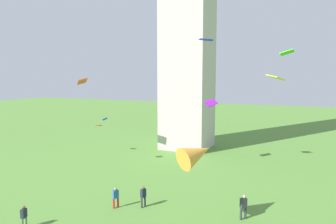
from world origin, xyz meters
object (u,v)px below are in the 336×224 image
object	(u,v)px
kite_flying_1	(206,40)
kite_flying_5	(276,77)
person_0	(243,205)
kite_flying_2	(105,119)
kite_flying_4	(197,154)
kite_flying_7	(99,125)
kite_flying_8	(211,103)
person_3	(143,195)
kite_flying_0	(287,52)
person_2	(116,196)
person_5	(24,216)
kite_flying_6	(82,81)

from	to	relation	value
kite_flying_1	kite_flying_5	size ratio (longest dim) A/B	0.87
person_0	kite_flying_1	world-z (taller)	kite_flying_1
kite_flying_2	kite_flying_4	size ratio (longest dim) A/B	0.34
kite_flying_7	kite_flying_8	world-z (taller)	kite_flying_8
person_0	kite_flying_1	distance (m)	16.18
kite_flying_4	person_0	bearing A→B (deg)	-98.15
person_3	kite_flying_0	distance (m)	15.14
person_2	person_5	world-z (taller)	person_2
kite_flying_7	person_2	bearing A→B (deg)	148.34
kite_flying_4	kite_flying_7	bearing A→B (deg)	-4.18
person_2	kite_flying_8	distance (m)	15.62
person_5	kite_flying_7	distance (m)	20.66
kite_flying_0	kite_flying_6	world-z (taller)	kite_flying_0
person_3	kite_flying_4	size ratio (longest dim) A/B	0.57
kite_flying_1	kite_flying_4	xyz separation A→B (m)	(2.92, -11.02, -8.70)
person_2	person_3	world-z (taller)	person_3
person_5	person_0	bearing A→B (deg)	106.45
person_3	person_0	bearing A→B (deg)	-68.26
kite_flying_8	person_3	bearing A→B (deg)	-150.12
person_5	kite_flying_2	bearing A→B (deg)	-178.14
kite_flying_0	kite_flying_4	bearing A→B (deg)	50.10
kite_flying_7	person_0	bearing A→B (deg)	169.07
kite_flying_0	kite_flying_7	xyz separation A→B (m)	(-23.70, 9.28, -8.07)
person_5	kite_flying_7	xyz separation A→B (m)	(-8.10, 18.77, 2.95)
kite_flying_2	kite_flying_4	bearing A→B (deg)	-156.47
person_3	kite_flying_7	xyz separation A→B (m)	(-13.75, 12.43, 2.90)
kite_flying_1	person_3	bearing A→B (deg)	-131.38
kite_flying_1	kite_flying_5	world-z (taller)	kite_flying_1
person_5	kite_flying_8	bearing A→B (deg)	145.91
kite_flying_0	kite_flying_5	size ratio (longest dim) A/B	0.54
person_5	kite_flying_7	world-z (taller)	kite_flying_7
kite_flying_0	kite_flying_1	world-z (taller)	kite_flying_1
kite_flying_2	person_3	bearing A→B (deg)	-162.64
kite_flying_7	kite_flying_5	bearing A→B (deg)	-174.81
kite_flying_4	kite_flying_8	size ratio (longest dim) A/B	1.95
kite_flying_6	kite_flying_7	distance (m)	7.24
kite_flying_0	kite_flying_8	distance (m)	13.45
person_3	kite_flying_1	bearing A→B (deg)	0.35
kite_flying_0	person_5	bearing A→B (deg)	36.45
kite_flying_1	kite_flying_4	distance (m)	14.34
person_3	kite_flying_0	xyz separation A→B (m)	(9.95, 3.15, 10.97)
person_5	kite_flying_0	world-z (taller)	kite_flying_0
person_0	person_2	size ratio (longest dim) A/B	1.10
kite_flying_1	kite_flying_8	xyz separation A→B (m)	(-0.41, 3.51, -6.54)
person_0	kite_flying_2	xyz separation A→B (m)	(-17.10, 7.01, 4.47)
kite_flying_6	kite_flying_8	xyz separation A→B (m)	(14.53, 4.35, -2.39)
kite_flying_4	person_5	bearing A→B (deg)	56.13
person_0	kite_flying_6	bearing A→B (deg)	-66.46
kite_flying_5	kite_flying_6	xyz separation A→B (m)	(-21.74, 0.66, -0.42)
kite_flying_5	person_3	bearing A→B (deg)	86.58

